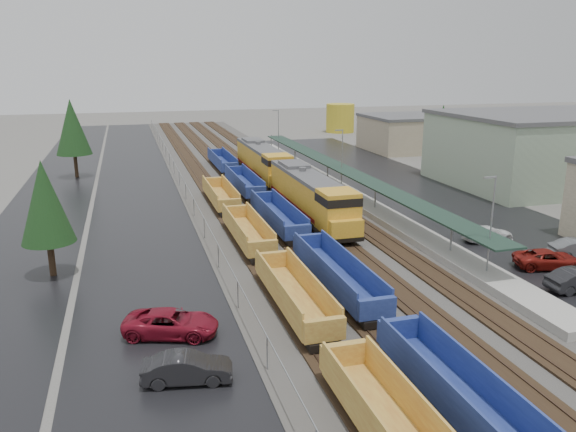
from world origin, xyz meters
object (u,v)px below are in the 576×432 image
object	(u,v)px
locomotive_lead	(311,196)
locomotive_trail	(263,162)
parked_car_east_b	(549,259)
well_string_blue	(302,241)
parked_car_west_c	(171,323)
parked_car_west_b	(187,369)
parked_car_east_c	(488,234)
well_string_yellow	(294,295)
storage_tank	(340,118)

from	to	relation	value
locomotive_lead	locomotive_trail	world-z (taller)	same
parked_car_east_b	well_string_blue	bearing A→B (deg)	79.50
well_string_blue	parked_car_west_c	distance (m)	17.11
parked_car_west_b	parked_car_east_c	world-z (taller)	parked_car_west_b
parked_car_west_b	well_string_yellow	bearing A→B (deg)	-39.36
parked_car_west_b	well_string_blue	bearing A→B (deg)	-23.99
parked_car_east_c	locomotive_lead	bearing A→B (deg)	49.08
locomotive_trail	parked_car_west_b	world-z (taller)	locomotive_trail
locomotive_lead	parked_car_east_b	world-z (taller)	locomotive_lead
parked_car_west_c	well_string_yellow	bearing A→B (deg)	-62.54
locomotive_trail	parked_car_east_c	size ratio (longest dim) A/B	4.56
locomotive_trail	parked_car_east_c	xyz separation A→B (m)	(13.38, -32.18, -1.90)
parked_car_east_b	parked_car_east_c	world-z (taller)	parked_car_east_b
well_string_blue	storage_tank	world-z (taller)	storage_tank
well_string_yellow	well_string_blue	bearing A→B (deg)	69.79
storage_tank	parked_car_east_c	size ratio (longest dim) A/B	1.37
locomotive_trail	parked_car_west_b	size ratio (longest dim) A/B	4.72
locomotive_trail	storage_tank	distance (m)	57.95
well_string_yellow	parked_car_east_b	world-z (taller)	well_string_yellow
locomotive_lead	parked_car_east_c	world-z (taller)	locomotive_lead
well_string_blue	parked_car_east_b	size ratio (longest dim) A/B	18.12
storage_tank	parked_car_east_b	xyz separation A→B (m)	(-16.70, -88.91, -2.53)
well_string_blue	parked_car_west_c	xyz separation A→B (m)	(-12.06, -12.13, -0.34)
well_string_yellow	locomotive_trail	bearing A→B (deg)	79.12
parked_car_west_b	parked_car_east_c	distance (m)	33.26
well_string_yellow	parked_car_east_c	world-z (taller)	well_string_yellow
well_string_yellow	well_string_blue	size ratio (longest dim) A/B	0.74
storage_tank	parked_car_east_b	bearing A→B (deg)	-100.64
well_string_blue	parked_car_west_c	world-z (taller)	well_string_blue
well_string_yellow	parked_car_east_c	xyz separation A→B (m)	(21.38, 9.44, -0.42)
well_string_yellow	parked_car_east_c	bearing A→B (deg)	23.83
locomotive_lead	well_string_yellow	distance (m)	22.17
well_string_blue	parked_car_west_b	distance (m)	21.09
parked_car_west_c	parked_car_east_c	size ratio (longest dim) A/B	1.18
parked_car_west_b	locomotive_lead	bearing A→B (deg)	-20.19
parked_car_west_c	parked_car_east_c	distance (m)	31.33
locomotive_lead	parked_car_east_b	size ratio (longest dim) A/B	4.09
well_string_blue	locomotive_lead	bearing A→B (deg)	67.72
storage_tank	parked_car_west_b	world-z (taller)	storage_tank
parked_car_east_c	well_string_yellow	bearing A→B (deg)	112.79
locomotive_lead	well_string_yellow	bearing A→B (deg)	-111.20
locomotive_trail	storage_tank	size ratio (longest dim) A/B	3.33
well_string_blue	parked_car_west_c	bearing A→B (deg)	-134.84
well_string_yellow	storage_tank	world-z (taller)	storage_tank
well_string_yellow	parked_car_west_c	size ratio (longest dim) A/B	12.65
parked_car_west_b	parked_car_east_b	bearing A→B (deg)	-63.82
well_string_blue	storage_tank	xyz separation A→B (m)	(34.44, 80.07, 2.15)
storage_tank	locomotive_lead	bearing A→B (deg)	-113.41
parked_car_west_b	parked_car_east_c	size ratio (longest dim) A/B	0.97
locomotive_lead	locomotive_trail	bearing A→B (deg)	90.00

